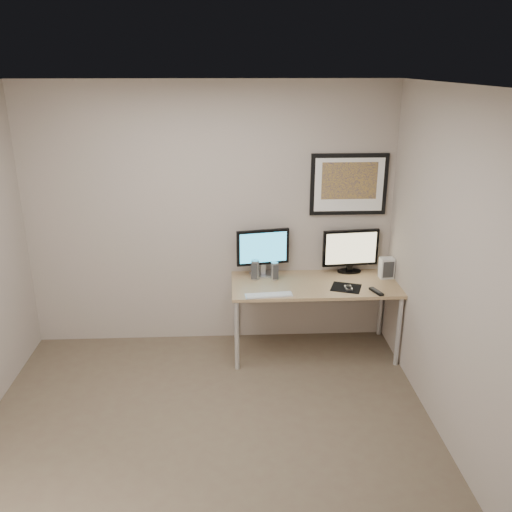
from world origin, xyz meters
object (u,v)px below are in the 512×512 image
at_px(keyboard, 269,295).
at_px(monitor_tv, 350,250).
at_px(framed_art, 349,184).
at_px(monitor_large, 263,251).
at_px(speaker_left, 255,270).
at_px(fan_unit, 387,268).
at_px(desk, 315,289).
at_px(speaker_right, 275,271).

bearing_deg(keyboard, monitor_tv, 27.43).
bearing_deg(framed_art, monitor_large, -172.55).
xyz_separation_m(monitor_large, speaker_left, (-0.08, -0.09, -0.17)).
height_order(monitor_tv, fan_unit, monitor_tv).
distance_m(speaker_left, fan_unit, 1.29).
xyz_separation_m(desk, speaker_left, (-0.57, 0.13, 0.16)).
distance_m(framed_art, monitor_tv, 0.66).
xyz_separation_m(speaker_left, keyboard, (0.11, -0.41, -0.09)).
height_order(monitor_large, keyboard, monitor_large).
bearing_deg(speaker_right, desk, -30.41).
bearing_deg(speaker_left, desk, 3.05).
height_order(desk, speaker_right, speaker_right).
bearing_deg(fan_unit, monitor_large, 169.66).
bearing_deg(speaker_right, monitor_large, 122.49).
relative_size(monitor_large, speaker_left, 2.66).
relative_size(desk, monitor_tv, 2.81).
relative_size(desk, speaker_left, 8.16).
height_order(framed_art, monitor_large, framed_art).
bearing_deg(monitor_tv, desk, -151.07).
relative_size(framed_art, keyboard, 1.73).
bearing_deg(framed_art, keyboard, -143.22).
bearing_deg(desk, monitor_tv, 34.85).
relative_size(speaker_right, keyboard, 0.41).
distance_m(framed_art, fan_unit, 0.90).
height_order(monitor_tv, speaker_right, monitor_tv).
height_order(speaker_left, fan_unit, fan_unit).
xyz_separation_m(framed_art, monitor_tv, (0.04, -0.06, -0.65)).
xyz_separation_m(monitor_tv, speaker_left, (-0.96, -0.14, -0.14)).
height_order(speaker_left, keyboard, speaker_left).
bearing_deg(framed_art, desk, -136.54).
relative_size(monitor_tv, fan_unit, 2.77).
height_order(framed_art, fan_unit, framed_art).
xyz_separation_m(monitor_tv, keyboard, (-0.86, -0.55, -0.23)).
bearing_deg(desk, fan_unit, 8.53).
distance_m(speaker_right, fan_unit, 1.10).
relative_size(framed_art, speaker_left, 3.82).
relative_size(desk, monitor_large, 3.07).
relative_size(desk, framed_art, 2.13).
xyz_separation_m(framed_art, speaker_right, (-0.73, -0.21, -0.80)).
distance_m(desk, fan_unit, 0.75).
xyz_separation_m(speaker_right, keyboard, (-0.08, -0.39, -0.08)).
relative_size(speaker_left, fan_unit, 0.95).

